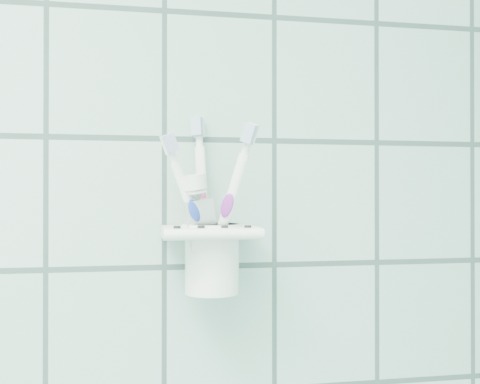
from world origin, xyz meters
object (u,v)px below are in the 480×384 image
object	(u,v)px
cup	(212,255)
toothbrush_pink	(219,207)
holder_bracket	(210,233)
toothbrush_blue	(207,199)
toothpaste_tube	(209,222)
toothbrush_orange	(204,201)

from	to	relation	value
cup	toothbrush_pink	size ratio (longest dim) A/B	0.44
holder_bracket	toothbrush_blue	bearing A→B (deg)	95.97
holder_bracket	toothpaste_tube	xyz separation A→B (m)	(-0.00, -0.00, 0.01)
cup	toothbrush_pink	xyz separation A→B (m)	(0.01, -0.01, 0.06)
holder_bracket	cup	world-z (taller)	same
toothbrush_orange	toothpaste_tube	bearing A→B (deg)	-10.66
holder_bracket	toothbrush_orange	world-z (taller)	toothbrush_orange
holder_bracket	cup	size ratio (longest dim) A/B	1.35
holder_bracket	toothbrush_pink	xyz separation A→B (m)	(0.01, -0.01, 0.03)
cup	toothbrush_orange	distance (m)	0.07
toothpaste_tube	toothbrush_orange	bearing A→B (deg)	127.80
cup	toothbrush_pink	bearing A→B (deg)	-58.04
holder_bracket	toothbrush_blue	size ratio (longest dim) A/B	0.54
holder_bracket	toothbrush_pink	world-z (taller)	toothbrush_pink
toothbrush_pink	toothbrush_orange	xyz separation A→B (m)	(-0.02, 0.01, 0.01)
toothbrush_blue	cup	bearing A→B (deg)	-39.70
cup	toothpaste_tube	xyz separation A→B (m)	(-0.00, -0.01, 0.04)
toothpaste_tube	holder_bracket	bearing A→B (deg)	54.03
toothpaste_tube	toothbrush_blue	bearing A→B (deg)	82.02
toothbrush_pink	toothbrush_orange	distance (m)	0.02
cup	toothbrush_pink	distance (m)	0.06
toothbrush_orange	cup	bearing A→B (deg)	34.56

